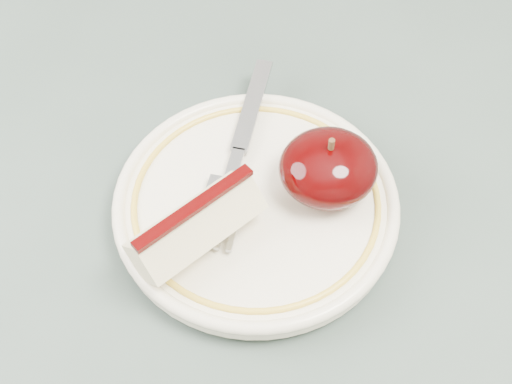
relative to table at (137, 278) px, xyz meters
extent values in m
cylinder|color=brown|center=(0.40, 0.40, -0.31)|extent=(0.05, 0.05, 0.71)
cube|color=#43524B|center=(0.00, 0.00, 0.07)|extent=(0.90, 0.90, 0.04)
cylinder|color=#EFE5C9|center=(0.09, -0.02, 0.09)|extent=(0.10, 0.10, 0.01)
cylinder|color=#EFE5C9|center=(0.09, -0.02, 0.10)|extent=(0.19, 0.19, 0.01)
torus|color=#EFE5C9|center=(0.09, -0.02, 0.10)|extent=(0.19, 0.19, 0.01)
torus|color=gold|center=(0.09, -0.02, 0.11)|extent=(0.16, 0.16, 0.00)
ellipsoid|color=black|center=(0.14, -0.02, 0.13)|extent=(0.06, 0.06, 0.04)
cylinder|color=#472D19|center=(0.14, -0.02, 0.15)|extent=(0.00, 0.00, 0.01)
cube|color=beige|center=(0.05, -0.04, 0.12)|extent=(0.09, 0.07, 0.04)
cube|color=#350101|center=(0.05, -0.04, 0.14)|extent=(0.08, 0.05, 0.00)
cube|color=#97999F|center=(0.10, 0.06, 0.11)|extent=(0.05, 0.08, 0.00)
cube|color=#97999F|center=(0.08, 0.01, 0.11)|extent=(0.02, 0.03, 0.00)
cube|color=#97999F|center=(0.07, -0.01, 0.11)|extent=(0.03, 0.03, 0.00)
cube|color=#97999F|center=(0.07, -0.04, 0.11)|extent=(0.02, 0.03, 0.00)
cube|color=#97999F|center=(0.07, -0.04, 0.11)|extent=(0.02, 0.03, 0.00)
cube|color=#97999F|center=(0.06, -0.03, 0.11)|extent=(0.02, 0.03, 0.00)
cube|color=#97999F|center=(0.05, -0.03, 0.11)|extent=(0.02, 0.03, 0.00)
camera|label=1|loc=(0.04, -0.28, 0.49)|focal=50.00mm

